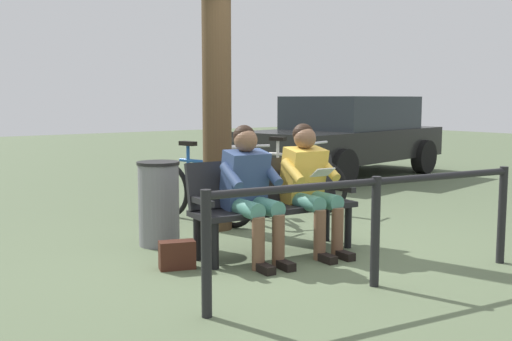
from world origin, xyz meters
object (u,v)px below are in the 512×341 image
(bench, at_px, (271,199))
(person_companion, at_px, (251,186))
(bicycle_orange, at_px, (241,186))
(litter_bin, at_px, (159,203))
(person_reading, at_px, (310,181))
(tree_trunk, at_px, (217,89))
(handbag, at_px, (177,255))
(parked_car, at_px, (347,134))
(bicycle_green, at_px, (200,191))
(bicycle_blue, at_px, (289,182))

(bench, height_order, person_companion, person_companion)
(bicycle_orange, bearing_deg, person_companion, -13.08)
(litter_bin, bearing_deg, person_reading, 132.94)
(tree_trunk, bearing_deg, bicycle_orange, -142.38)
(bicycle_orange, bearing_deg, handbag, -27.73)
(bicycle_orange, bearing_deg, parked_car, 137.21)
(litter_bin, bearing_deg, bench, 128.56)
(bicycle_green, distance_m, parked_car, 4.95)
(bicycle_blue, xyz_separation_m, bicycle_orange, (0.71, -0.10, 0.00))
(bench, distance_m, bicycle_orange, 1.92)
(person_reading, relative_size, person_companion, 1.00)
(bicycle_blue, bearing_deg, bicycle_orange, -114.43)
(bicycle_orange, xyz_separation_m, bicycle_green, (0.67, 0.10, 0.00))
(person_companion, relative_size, tree_trunk, 0.39)
(handbag, height_order, bicycle_orange, bicycle_orange)
(litter_bin, distance_m, parked_car, 6.08)
(bench, bearing_deg, litter_bin, -45.16)
(bicycle_orange, bearing_deg, bicycle_green, -60.69)
(person_reading, bearing_deg, bench, -27.04)
(handbag, bearing_deg, litter_bin, -108.95)
(bicycle_green, bearing_deg, person_reading, -10.72)
(handbag, height_order, bicycle_blue, bicycle_blue)
(person_reading, bearing_deg, parked_car, -132.80)
(litter_bin, distance_m, bicycle_blue, 2.41)
(person_companion, bearing_deg, bicycle_orange, -117.35)
(person_reading, distance_m, tree_trunk, 1.61)
(bicycle_orange, bearing_deg, tree_trunk, -31.83)
(person_reading, bearing_deg, litter_bin, -40.78)
(handbag, relative_size, bicycle_blue, 0.18)
(bench, height_order, handbag, bench)
(tree_trunk, distance_m, parked_car, 5.23)
(person_companion, distance_m, litter_bin, 1.10)
(person_reading, xyz_separation_m, parked_car, (-4.41, -3.82, 0.11))
(bicycle_green, bearing_deg, parked_car, 100.82)
(bench, height_order, bicycle_green, bicycle_green)
(person_companion, distance_m, parked_car, 6.29)
(litter_bin, height_order, bicycle_orange, bicycle_orange)
(bench, relative_size, bicycle_green, 1.00)
(tree_trunk, distance_m, bicycle_green, 1.26)
(bench, bearing_deg, bicycle_orange, -111.15)
(handbag, xyz_separation_m, bicycle_green, (-1.21, -1.57, 0.24))
(bench, height_order, litter_bin, bench)
(bicycle_green, xyz_separation_m, parked_car, (-4.50, -2.03, 0.41))
(tree_trunk, height_order, bicycle_blue, tree_trunk)
(tree_trunk, height_order, bicycle_orange, tree_trunk)
(handbag, height_order, bicycle_green, bicycle_green)
(tree_trunk, height_order, parked_car, tree_trunk)
(bench, distance_m, tree_trunk, 1.56)
(person_reading, xyz_separation_m, bicycle_green, (0.09, -1.80, -0.31))
(person_companion, bearing_deg, bicycle_blue, -131.72)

